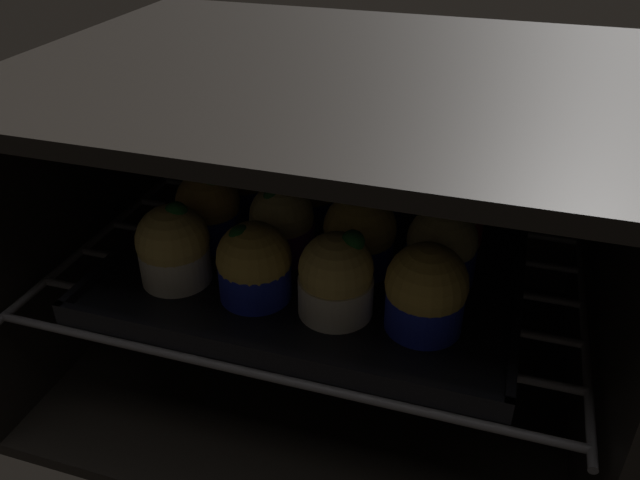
% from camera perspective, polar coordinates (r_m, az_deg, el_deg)
% --- Properties ---
extents(oven_cavity, '(0.59, 0.47, 0.37)m').
position_cam_1_polar(oven_cavity, '(0.73, 1.48, 2.15)').
color(oven_cavity, black).
rests_on(oven_cavity, ground).
extents(oven_rack, '(0.55, 0.42, 0.01)m').
position_cam_1_polar(oven_rack, '(0.71, 0.48, -1.84)').
color(oven_rack, '#4C494C').
rests_on(oven_rack, oven_cavity).
extents(baking_tray, '(0.42, 0.34, 0.02)m').
position_cam_1_polar(baking_tray, '(0.69, -0.00, -1.95)').
color(baking_tray, black).
rests_on(baking_tray, oven_rack).
extents(muffin_row0_col0, '(0.07, 0.07, 0.09)m').
position_cam_1_polar(muffin_row0_col0, '(0.65, -12.89, -0.63)').
color(muffin_row0_col0, silver).
rests_on(muffin_row0_col0, baking_tray).
extents(muffin_row0_col1, '(0.07, 0.07, 0.08)m').
position_cam_1_polar(muffin_row0_col1, '(0.61, -5.89, -2.20)').
color(muffin_row0_col1, '#1928B7').
rests_on(muffin_row0_col1, baking_tray).
extents(muffin_row0_col2, '(0.07, 0.07, 0.09)m').
position_cam_1_polar(muffin_row0_col2, '(0.59, 1.45, -3.37)').
color(muffin_row0_col2, silver).
rests_on(muffin_row0_col2, baking_tray).
extents(muffin_row0_col3, '(0.07, 0.07, 0.08)m').
position_cam_1_polar(muffin_row0_col3, '(0.58, 9.40, -4.54)').
color(muffin_row0_col3, '#1928B7').
rests_on(muffin_row0_col3, baking_tray).
extents(muffin_row1_col0, '(0.07, 0.07, 0.09)m').
position_cam_1_polar(muffin_row1_col0, '(0.71, -9.88, 2.69)').
color(muffin_row1_col0, '#1928B7').
rests_on(muffin_row1_col0, baking_tray).
extents(muffin_row1_col1, '(0.07, 0.07, 0.08)m').
position_cam_1_polar(muffin_row1_col1, '(0.67, -3.43, 1.44)').
color(muffin_row1_col1, '#7A238C').
rests_on(muffin_row1_col1, baking_tray).
extents(muffin_row1_col2, '(0.07, 0.07, 0.08)m').
position_cam_1_polar(muffin_row1_col2, '(0.65, 3.54, 0.47)').
color(muffin_row1_col2, '#1928B7').
rests_on(muffin_row1_col2, baking_tray).
extents(muffin_row1_col3, '(0.07, 0.07, 0.08)m').
position_cam_1_polar(muffin_row1_col3, '(0.65, 10.74, -0.70)').
color(muffin_row1_col3, '#1928B7').
rests_on(muffin_row1_col3, baking_tray).
extents(muffin_row2_col0, '(0.08, 0.08, 0.09)m').
position_cam_1_polar(muffin_row2_col0, '(0.77, -6.94, 5.57)').
color(muffin_row2_col0, '#1928B7').
rests_on(muffin_row2_col0, baking_tray).
extents(muffin_row2_col1, '(0.07, 0.07, 0.08)m').
position_cam_1_polar(muffin_row2_col1, '(0.74, -0.91, 4.51)').
color(muffin_row2_col1, '#1928B7').
rests_on(muffin_row2_col1, baking_tray).
extents(muffin_row2_col2, '(0.08, 0.08, 0.09)m').
position_cam_1_polar(muffin_row2_col2, '(0.73, 4.92, 4.24)').
color(muffin_row2_col2, '#1928B7').
rests_on(muffin_row2_col2, baking_tray).
extents(muffin_row2_col3, '(0.07, 0.07, 0.08)m').
position_cam_1_polar(muffin_row2_col3, '(0.71, 11.71, 2.67)').
color(muffin_row2_col3, red).
rests_on(muffin_row2_col3, baking_tray).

